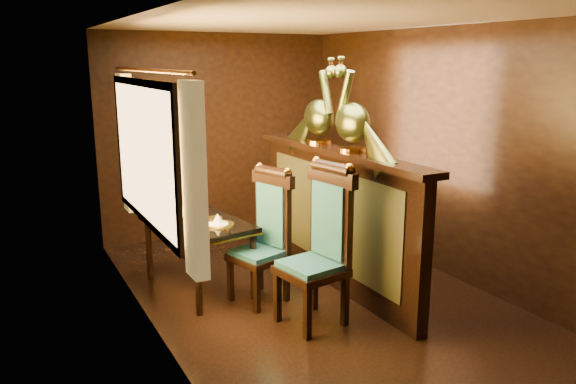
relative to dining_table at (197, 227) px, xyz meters
name	(u,v)px	position (x,y,z in m)	size (l,w,h in m)	color
ground	(322,301)	(0.89, -0.82, -0.62)	(5.00, 5.00, 0.00)	black
room_shell	(315,131)	(0.81, -0.80, 0.96)	(3.04, 5.04, 2.52)	black
partition	(335,215)	(1.21, -0.52, 0.09)	(0.26, 2.70, 1.36)	black
dining_table	(197,227)	(0.00, 0.00, 0.00)	(0.89, 1.27, 0.89)	black
chair_left	(323,239)	(0.71, -1.13, 0.10)	(0.57, 0.59, 1.38)	black
chair_right	(267,231)	(0.50, -0.50, 0.03)	(0.56, 0.58, 1.25)	black
peacock_left	(353,105)	(1.22, -0.77, 1.16)	(0.27, 0.71, 0.85)	#18482B
peacock_right	(319,101)	(1.22, -0.20, 1.15)	(0.26, 0.70, 0.84)	#18482B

